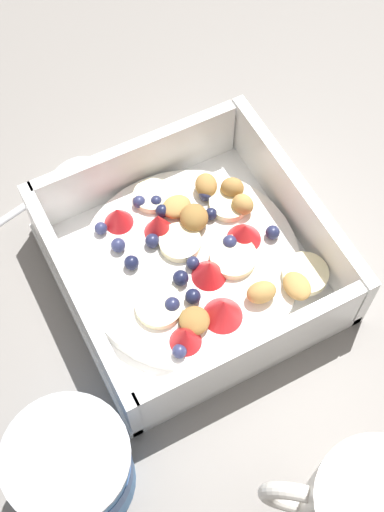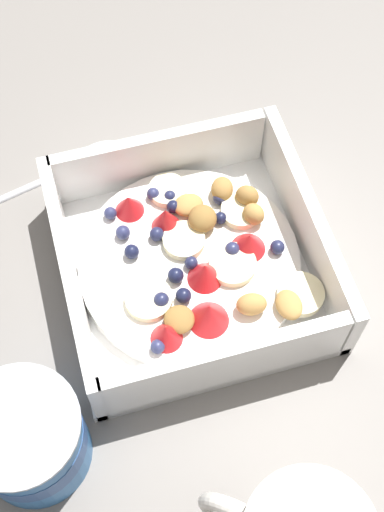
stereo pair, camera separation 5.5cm
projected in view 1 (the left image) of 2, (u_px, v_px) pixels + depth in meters
ground_plane at (181, 259)px, 0.58m from camera, size 2.40×2.40×0.00m
fruit_bowl at (194, 261)px, 0.56m from camera, size 0.20×0.20×0.07m
spoon at (48, 187)px, 0.61m from camera, size 0.06×0.17×0.01m
yogurt_cup at (73, 469)px, 0.46m from camera, size 0.08×0.08×0.08m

